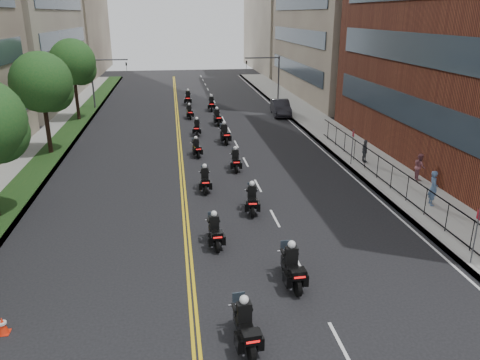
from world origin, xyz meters
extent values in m
plane|color=black|center=(0.00, 0.00, 0.00)|extent=(160.00, 160.00, 0.00)
cube|color=gray|center=(12.00, 25.00, 0.07)|extent=(4.00, 90.00, 0.15)
cube|color=gray|center=(-12.00, 25.00, 0.07)|extent=(4.00, 90.00, 0.15)
cube|color=#163C16|center=(-11.20, 25.00, 0.17)|extent=(2.00, 90.00, 0.04)
cube|color=#333F4C|center=(13.95, 17.00, 3.50)|extent=(0.12, 25.80, 1.80)
cube|color=#333F4C|center=(13.95, 17.00, 7.50)|extent=(0.12, 25.80, 1.80)
cube|color=#333F4C|center=(13.95, 48.00, 3.50)|extent=(0.12, 24.08, 1.80)
cube|color=#333F4C|center=(13.95, 48.00, 7.50)|extent=(0.12, 24.08, 1.80)
cube|color=#333F4C|center=(13.95, 48.00, 11.50)|extent=(0.12, 24.08, 1.80)
cube|color=#333F4C|center=(-13.95, 48.00, 3.50)|extent=(0.12, 24.08, 1.80)
cube|color=#333F4C|center=(-13.95, 48.00, 7.50)|extent=(0.12, 24.08, 1.80)
cube|color=#333F4C|center=(-13.95, 48.00, 11.50)|extent=(0.12, 24.08, 1.80)
cube|color=black|center=(11.00, 12.00, 1.60)|extent=(0.05, 28.00, 0.05)
cube|color=black|center=(11.00, 12.00, 0.30)|extent=(0.05, 28.00, 0.05)
cylinder|color=black|center=(-11.20, 24.00, 2.55)|extent=(0.32, 0.32, 5.11)
sphere|color=#1B521F|center=(-11.20, 24.00, 5.47)|extent=(4.40, 4.40, 4.40)
sphere|color=#1B521F|center=(-10.60, 24.40, 4.75)|extent=(3.08, 3.08, 3.08)
cylinder|color=black|center=(-11.20, 36.00, 2.69)|extent=(0.32, 0.32, 5.39)
sphere|color=#1B521F|center=(-11.20, 36.00, 5.78)|extent=(4.40, 4.40, 4.40)
sphere|color=#1B521F|center=(-10.60, 36.40, 5.00)|extent=(3.08, 3.08, 3.08)
cylinder|color=#3F3F44|center=(10.50, 42.00, 2.80)|extent=(0.18, 0.18, 5.60)
cylinder|color=#3F3F44|center=(8.50, 42.00, 5.40)|extent=(4.00, 0.14, 0.14)
imported|color=black|center=(6.70, 42.00, 4.60)|extent=(0.16, 0.20, 1.00)
cylinder|color=#3F3F44|center=(-10.50, 42.00, 2.80)|extent=(0.18, 0.18, 5.60)
cylinder|color=#3F3F44|center=(-8.50, 42.00, 5.40)|extent=(4.00, 0.14, 0.14)
imported|color=black|center=(-6.70, 42.00, 4.60)|extent=(0.16, 0.20, 1.00)
cylinder|color=black|center=(0.19, -0.40, 0.36)|extent=(0.21, 0.73, 0.72)
cylinder|color=black|center=(0.03, 1.29, 0.36)|extent=(0.21, 0.73, 0.72)
cube|color=black|center=(0.11, 0.45, 0.66)|extent=(0.57, 1.46, 0.42)
cube|color=silver|center=(0.10, 0.50, 0.41)|extent=(0.45, 0.62, 0.32)
cube|color=black|center=(0.19, -0.40, 0.91)|extent=(0.59, 0.49, 0.34)
cube|color=red|center=(0.21, -0.62, 0.89)|extent=(0.42, 0.07, 0.07)
cube|color=black|center=(0.10, 0.50, 1.18)|extent=(0.49, 0.34, 0.66)
sphere|color=white|center=(0.10, 0.51, 1.63)|extent=(0.31, 0.31, 0.31)
cylinder|color=black|center=(2.52, 2.90, 0.37)|extent=(0.18, 0.75, 0.75)
cylinder|color=black|center=(2.45, 4.65, 0.37)|extent=(0.18, 0.75, 0.75)
cube|color=black|center=(2.49, 3.77, 0.68)|extent=(0.52, 1.50, 0.44)
cube|color=silver|center=(2.49, 3.83, 0.43)|extent=(0.44, 0.62, 0.33)
cube|color=black|center=(2.52, 2.90, 0.94)|extent=(0.59, 0.48, 0.35)
cube|color=red|center=(2.53, 2.67, 0.92)|extent=(0.44, 0.05, 0.08)
cube|color=black|center=(2.49, 3.83, 1.23)|extent=(0.49, 0.33, 0.68)
sphere|color=white|center=(2.49, 3.84, 1.69)|extent=(0.32, 0.32, 0.32)
cylinder|color=black|center=(-0.16, 6.76, 0.34)|extent=(0.17, 0.68, 0.67)
cylinder|color=black|center=(-0.24, 8.34, 0.34)|extent=(0.17, 0.68, 0.67)
cube|color=black|center=(-0.20, 7.55, 0.61)|extent=(0.48, 1.35, 0.39)
cube|color=silver|center=(-0.20, 7.60, 0.38)|extent=(0.40, 0.56, 0.30)
cube|color=black|center=(-0.16, 6.76, 0.85)|extent=(0.53, 0.44, 0.32)
cube|color=red|center=(-0.15, 6.55, 0.83)|extent=(0.40, 0.05, 0.07)
cube|color=black|center=(-0.20, 7.60, 1.10)|extent=(0.45, 0.30, 0.61)
sphere|color=white|center=(-0.21, 7.61, 1.52)|extent=(0.29, 0.29, 0.29)
cylinder|color=black|center=(2.05, 10.28, 0.35)|extent=(0.23, 0.71, 0.70)
cylinder|color=black|center=(2.25, 11.92, 0.35)|extent=(0.23, 0.71, 0.70)
cube|color=black|center=(2.15, 11.10, 0.64)|extent=(0.60, 1.43, 0.41)
cube|color=silver|center=(2.16, 11.15, 0.40)|extent=(0.46, 0.61, 0.31)
cube|color=black|center=(2.05, 10.28, 0.88)|extent=(0.58, 0.49, 0.33)
cube|color=red|center=(2.03, 10.07, 0.86)|extent=(0.41, 0.08, 0.07)
cube|color=black|center=(2.16, 11.15, 1.15)|extent=(0.48, 0.34, 0.64)
sphere|color=white|center=(2.16, 11.16, 1.58)|extent=(0.30, 0.30, 0.30)
cylinder|color=black|center=(-0.14, 13.91, 0.34)|extent=(0.16, 0.67, 0.67)
cylinder|color=black|center=(-0.10, 15.49, 0.34)|extent=(0.16, 0.67, 0.67)
cube|color=black|center=(-0.12, 14.70, 0.61)|extent=(0.45, 1.34, 0.39)
cube|color=silver|center=(-0.12, 14.75, 0.39)|extent=(0.39, 0.55, 0.30)
cube|color=black|center=(-0.14, 13.91, 0.85)|extent=(0.52, 0.43, 0.32)
cube|color=red|center=(-0.15, 13.70, 0.83)|extent=(0.40, 0.04, 0.07)
cube|color=black|center=(-0.12, 14.75, 1.11)|extent=(0.44, 0.29, 0.61)
sphere|color=white|center=(-0.12, 14.76, 1.52)|extent=(0.29, 0.29, 0.29)
cylinder|color=black|center=(2.19, 17.58, 0.34)|extent=(0.17, 0.68, 0.67)
cylinder|color=black|center=(2.28, 19.16, 0.34)|extent=(0.17, 0.68, 0.67)
cube|color=black|center=(2.23, 18.37, 0.61)|extent=(0.49, 1.36, 0.40)
cube|color=silver|center=(2.24, 18.42, 0.39)|extent=(0.40, 0.56, 0.30)
cube|color=black|center=(2.19, 17.58, 0.85)|extent=(0.54, 0.44, 0.32)
cube|color=red|center=(2.18, 17.37, 0.83)|extent=(0.40, 0.05, 0.07)
cube|color=black|center=(2.24, 18.42, 1.11)|extent=(0.45, 0.30, 0.61)
sphere|color=white|center=(2.24, 18.43, 1.52)|extent=(0.29, 0.29, 0.29)
cylinder|color=black|center=(-0.15, 21.35, 0.31)|extent=(0.21, 0.63, 0.62)
cylinder|color=black|center=(-0.34, 22.79, 0.31)|extent=(0.21, 0.63, 0.62)
cube|color=black|center=(-0.25, 22.07, 0.56)|extent=(0.54, 1.27, 0.36)
cube|color=silver|center=(-0.25, 22.12, 0.36)|extent=(0.41, 0.54, 0.27)
cube|color=black|center=(-0.15, 21.35, 0.78)|extent=(0.52, 0.44, 0.29)
cube|color=red|center=(-0.12, 21.16, 0.77)|extent=(0.36, 0.08, 0.06)
cube|color=black|center=(-0.25, 22.12, 1.02)|extent=(0.43, 0.31, 0.56)
sphere|color=white|center=(-0.25, 22.12, 1.40)|extent=(0.26, 0.26, 0.26)
cylinder|color=black|center=(2.35, 24.73, 0.37)|extent=(0.21, 0.75, 0.73)
cylinder|color=black|center=(2.20, 26.45, 0.37)|extent=(0.21, 0.75, 0.73)
cube|color=black|center=(2.27, 25.59, 0.67)|extent=(0.58, 1.49, 0.43)
cube|color=silver|center=(2.27, 25.64, 0.42)|extent=(0.46, 0.63, 0.32)
cube|color=black|center=(2.35, 24.73, 0.93)|extent=(0.60, 0.50, 0.35)
cube|color=red|center=(2.37, 24.50, 0.91)|extent=(0.43, 0.07, 0.08)
cube|color=black|center=(2.27, 25.64, 1.21)|extent=(0.50, 0.34, 0.67)
sphere|color=white|center=(2.27, 25.65, 1.66)|extent=(0.31, 0.31, 0.31)
cylinder|color=black|center=(0.11, 27.83, 0.32)|extent=(0.20, 0.66, 0.65)
cylinder|color=black|center=(0.26, 29.34, 0.32)|extent=(0.20, 0.66, 0.65)
cube|color=black|center=(0.18, 28.59, 0.59)|extent=(0.53, 1.32, 0.38)
cube|color=silver|center=(0.19, 28.63, 0.37)|extent=(0.41, 0.56, 0.29)
cube|color=black|center=(0.11, 27.83, 0.82)|extent=(0.53, 0.45, 0.30)
cube|color=red|center=(0.08, 27.63, 0.80)|extent=(0.38, 0.07, 0.07)
cube|color=black|center=(0.19, 28.63, 1.06)|extent=(0.44, 0.31, 0.59)
sphere|color=white|center=(0.19, 28.64, 1.46)|extent=(0.28, 0.28, 0.28)
cylinder|color=black|center=(2.39, 31.55, 0.35)|extent=(0.20, 0.71, 0.70)
cylinder|color=black|center=(2.26, 33.19, 0.35)|extent=(0.20, 0.71, 0.70)
cube|color=black|center=(2.33, 32.37, 0.64)|extent=(0.55, 1.43, 0.41)
cube|color=silver|center=(2.32, 32.42, 0.40)|extent=(0.44, 0.60, 0.31)
cube|color=black|center=(2.39, 31.55, 0.89)|extent=(0.57, 0.48, 0.33)
cube|color=red|center=(2.41, 31.33, 0.87)|extent=(0.41, 0.06, 0.07)
cube|color=black|center=(2.32, 32.42, 1.16)|extent=(0.48, 0.33, 0.64)
sphere|color=white|center=(2.32, 32.43, 1.59)|extent=(0.30, 0.30, 0.30)
cylinder|color=black|center=(-0.14, 34.91, 0.32)|extent=(0.19, 0.65, 0.64)
cylinder|color=black|center=(-0.26, 36.41, 0.32)|extent=(0.19, 0.65, 0.64)
cube|color=black|center=(-0.20, 35.66, 0.58)|extent=(0.50, 1.30, 0.38)
cube|color=silver|center=(-0.20, 35.71, 0.37)|extent=(0.40, 0.55, 0.28)
cube|color=black|center=(-0.14, 34.91, 0.81)|extent=(0.52, 0.44, 0.30)
cube|color=red|center=(-0.12, 34.71, 0.79)|extent=(0.38, 0.06, 0.07)
cube|color=black|center=(-0.20, 35.71, 1.05)|extent=(0.44, 0.30, 0.58)
sphere|color=white|center=(-0.20, 35.72, 1.45)|extent=(0.27, 0.27, 0.27)
cylinder|color=black|center=(2.34, 38.61, 0.36)|extent=(0.21, 0.73, 0.72)
cylinder|color=black|center=(2.48, 40.31, 0.36)|extent=(0.21, 0.73, 0.72)
cube|color=black|center=(2.41, 39.46, 0.66)|extent=(0.56, 1.47, 0.43)
cube|color=silver|center=(2.42, 39.51, 0.42)|extent=(0.45, 0.62, 0.32)
cube|color=black|center=(2.34, 38.61, 0.92)|extent=(0.59, 0.49, 0.34)
cube|color=red|center=(2.32, 38.39, 0.89)|extent=(0.43, 0.07, 0.07)
cube|color=black|center=(2.42, 39.51, 1.19)|extent=(0.49, 0.34, 0.66)
sphere|color=white|center=(2.42, 39.53, 1.64)|extent=(0.31, 0.31, 0.31)
cylinder|color=black|center=(-0.08, 42.55, 0.38)|extent=(0.21, 0.76, 0.75)
cylinder|color=black|center=(0.04, 44.31, 0.38)|extent=(0.21, 0.76, 0.75)
cube|color=black|center=(-0.02, 43.43, 0.69)|extent=(0.57, 1.52, 0.44)
cube|color=silver|center=(-0.02, 43.49, 0.43)|extent=(0.46, 0.64, 0.33)
cube|color=black|center=(-0.08, 42.55, 0.95)|extent=(0.61, 0.50, 0.35)
cube|color=red|center=(-0.10, 42.32, 0.93)|extent=(0.44, 0.06, 0.08)
cube|color=black|center=(-0.02, 43.49, 1.24)|extent=(0.51, 0.34, 0.69)
sphere|color=white|center=(-0.02, 43.50, 1.70)|extent=(0.32, 0.32, 0.32)
imported|color=black|center=(9.40, 35.81, 0.81)|extent=(2.13, 5.04, 1.62)
imported|color=#496287|center=(12.10, 10.26, 1.13)|extent=(0.61, 0.80, 1.96)
imported|color=#8A4B54|center=(13.50, 14.33, 1.00)|extent=(0.80, 0.94, 1.70)
imported|color=#3A3C42|center=(11.50, 18.34, 0.96)|extent=(0.49, 0.99, 1.62)
cube|color=#F9290D|center=(-7.83, 2.12, 0.01)|extent=(0.38, 0.38, 0.03)
cone|color=#F9290D|center=(-7.83, 2.12, 0.32)|extent=(0.36, 0.36, 0.63)
cylinder|color=silver|center=(-7.83, 2.12, 0.41)|extent=(0.28, 0.28, 0.07)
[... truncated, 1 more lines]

